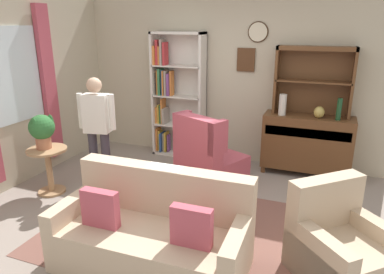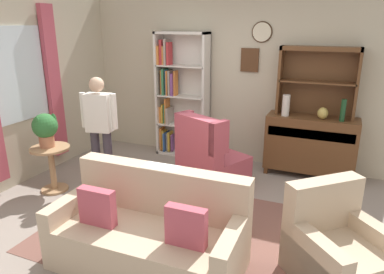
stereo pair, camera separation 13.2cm
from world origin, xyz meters
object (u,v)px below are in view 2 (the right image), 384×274
object	(u,v)px
potted_plant_large	(45,128)
book_stack	(203,190)
bottle_wine	(343,110)
bookshelf	(178,96)
plant_stand	(52,164)
vase_tall	(286,105)
coffee_table	(196,200)
wingback_chair	(209,160)
armchair_floral	(338,251)
vase_round	(323,113)
sideboard_hutch	(318,72)
person_reading	(100,125)
sideboard	(310,144)
couch_floral	(150,234)

from	to	relation	value
potted_plant_large	book_stack	xyz separation A→B (m)	(2.29, -0.06, -0.44)
bottle_wine	bookshelf	bearing A→B (deg)	176.18
bottle_wine	potted_plant_large	size ratio (longest dim) A/B	0.69
plant_stand	vase_tall	bearing A→B (deg)	33.28
coffee_table	wingback_chair	bearing A→B (deg)	103.09
armchair_floral	plant_stand	world-z (taller)	armchair_floral
vase_round	sideboard_hutch	bearing A→B (deg)	126.48
bookshelf	book_stack	distance (m)	2.49
plant_stand	potted_plant_large	xyz separation A→B (m)	(-0.04, 0.01, 0.51)
coffee_table	book_stack	xyz separation A→B (m)	(0.06, 0.07, 0.11)
sideboard_hutch	person_reading	world-z (taller)	sideboard_hutch
sideboard	person_reading	distance (m)	3.08
bookshelf	coffee_table	bearing A→B (deg)	-60.30
bookshelf	coffee_table	distance (m)	2.55
armchair_floral	potted_plant_large	bearing A→B (deg)	173.56
person_reading	sideboard_hutch	bearing A→B (deg)	31.88
vase_tall	sideboard_hutch	bearing A→B (deg)	25.89
sideboard	couch_floral	distance (m)	3.03
wingback_chair	potted_plant_large	size ratio (longest dim) A/B	2.30
bookshelf	wingback_chair	xyz separation A→B (m)	(0.95, -1.00, -0.67)
vase_tall	vase_round	xyz separation A→B (m)	(0.52, 0.01, -0.07)
vase_tall	wingback_chair	bearing A→B (deg)	-136.40
couch_floral	plant_stand	xyz separation A→B (m)	(-2.02, 0.86, 0.08)
armchair_floral	potted_plant_large	world-z (taller)	potted_plant_large
vase_round	armchair_floral	xyz separation A→B (m)	(0.35, -2.27, -0.72)
couch_floral	wingback_chair	world-z (taller)	wingback_chair
vase_round	wingback_chair	world-z (taller)	vase_round
vase_tall	bottle_wine	distance (m)	0.78
armchair_floral	coffee_table	world-z (taller)	armchair_floral
person_reading	bookshelf	bearing A→B (deg)	75.49
bookshelf	coffee_table	world-z (taller)	bookshelf
vase_round	book_stack	bearing A→B (deg)	-119.51
sideboard	armchair_floral	bearing A→B (deg)	-78.31
book_stack	sideboard_hutch	bearing A→B (deg)	65.50
wingback_chair	plant_stand	bearing A→B (deg)	-152.47
person_reading	book_stack	size ratio (longest dim) A/B	7.63
wingback_chair	plant_stand	world-z (taller)	wingback_chair
sideboard_hutch	wingback_chair	xyz separation A→B (m)	(-1.27, -1.03, -1.18)
couch_floral	person_reading	world-z (taller)	person_reading
plant_stand	coffee_table	bearing A→B (deg)	-3.09
bookshelf	sideboard_hutch	size ratio (longest dim) A/B	1.91
sideboard	armchair_floral	distance (m)	2.40
sideboard	coffee_table	bearing A→B (deg)	-116.32
bookshelf	couch_floral	xyz separation A→B (m)	(1.04, -2.87, -0.74)
vase_tall	armchair_floral	distance (m)	2.54
vase_round	wingback_chair	xyz separation A→B (m)	(-1.40, -0.85, -0.62)
bottle_wine	coffee_table	world-z (taller)	bottle_wine
wingback_chair	book_stack	distance (m)	1.11
couch_floral	plant_stand	distance (m)	2.20
wingback_chair	plant_stand	size ratio (longest dim) A/B	1.66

